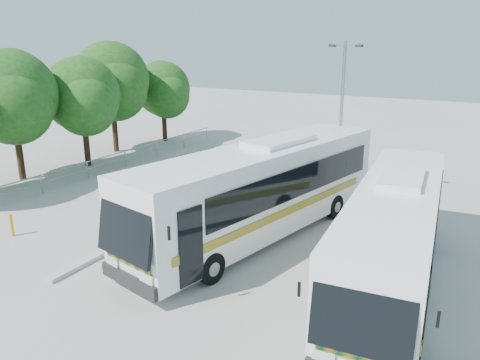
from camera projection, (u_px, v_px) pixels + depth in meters
The scene contains 11 objects.
ground at pixel (212, 232), 18.62m from camera, with size 100.00×100.00×0.00m, color #ACACA7.
kerb_divider at pixel (193, 206), 21.34m from camera, with size 0.40×16.00×0.15m, color #B2B2AD.
railing at pixel (101, 162), 26.42m from camera, with size 0.06×22.00×1.00m.
tree_far_b at pixel (13, 95), 24.39m from camera, with size 5.33×5.03×6.96m.
tree_far_c at pixel (83, 95), 27.32m from camera, with size 4.97×4.69×6.49m.
tree_far_d at pixel (112, 80), 30.82m from camera, with size 5.62×5.30×7.33m.
tree_far_e at pixel (164, 89), 34.53m from camera, with size 4.54×4.28×5.92m.
coach_main at pixel (262, 188), 17.74m from camera, with size 5.09×12.85×3.50m.
coach_adjacent at pixel (394, 232), 14.25m from camera, with size 3.21×11.32×3.10m.
lamppost at pixel (341, 114), 21.59m from camera, with size 1.74×0.75×7.32m.
bollard at pixel (12, 225), 18.09m from camera, with size 0.13×0.13×0.90m, color gold.
Camera 1 is at (9.36, -14.54, 7.29)m, focal length 35.00 mm.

